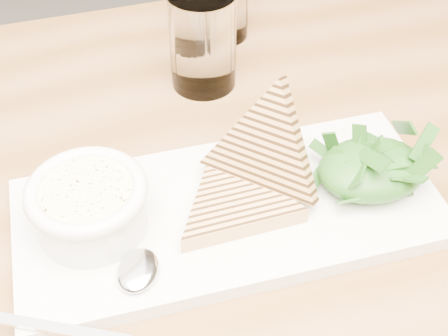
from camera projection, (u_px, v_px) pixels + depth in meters
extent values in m
cube|color=brown|center=(285.00, 198.00, 0.66)|extent=(1.25, 0.86, 0.04)
cube|color=white|center=(229.00, 212.00, 0.61)|extent=(0.41, 0.19, 0.02)
cylinder|color=white|center=(91.00, 211.00, 0.57)|extent=(0.10, 0.10, 0.04)
cylinder|color=#F0E59D|center=(86.00, 192.00, 0.56)|extent=(0.09, 0.09, 0.01)
torus|color=white|center=(86.00, 191.00, 0.55)|extent=(0.11, 0.11, 0.01)
ellipsoid|color=#0D370B|center=(371.00, 169.00, 0.61)|extent=(0.11, 0.09, 0.04)
ellipsoid|color=silver|center=(138.00, 270.00, 0.54)|extent=(0.05, 0.06, 0.01)
cube|color=silver|center=(58.00, 328.00, 0.51)|extent=(0.11, 0.06, 0.00)
cylinder|color=white|center=(203.00, 40.00, 0.73)|extent=(0.08, 0.08, 0.12)
cylinder|color=white|center=(222.00, 0.00, 0.82)|extent=(0.07, 0.07, 0.10)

